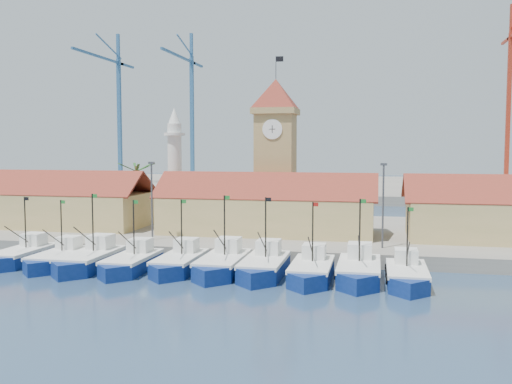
% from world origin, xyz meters
% --- Properties ---
extents(ground, '(400.00, 400.00, 0.00)m').
position_xyz_m(ground, '(0.00, 0.00, 0.00)').
color(ground, navy).
rests_on(ground, ground).
extents(quay, '(140.00, 32.00, 1.50)m').
position_xyz_m(quay, '(0.00, 24.00, 0.75)').
color(quay, gray).
rests_on(quay, ground).
extents(terminal, '(240.00, 80.00, 2.00)m').
position_xyz_m(terminal, '(0.00, 110.00, 1.00)').
color(terminal, gray).
rests_on(terminal, ground).
extents(boat_0, '(3.55, 9.74, 7.37)m').
position_xyz_m(boat_0, '(-23.06, 3.20, 0.76)').
color(boat_0, navy).
rests_on(boat_0, ground).
extents(boat_1, '(3.46, 9.49, 7.18)m').
position_xyz_m(boat_1, '(-18.41, 2.49, 0.74)').
color(boat_1, navy).
rests_on(boat_1, ground).
extents(boat_2, '(3.84, 10.51, 7.95)m').
position_xyz_m(boat_2, '(-14.75, 2.15, 0.82)').
color(boat_2, navy).
rests_on(boat_2, ground).
extents(boat_3, '(3.57, 9.78, 7.40)m').
position_xyz_m(boat_3, '(-10.24, 2.05, 0.76)').
color(boat_3, navy).
rests_on(boat_3, ground).
extents(boat_4, '(3.60, 9.85, 7.45)m').
position_xyz_m(boat_4, '(-5.58, 2.96, 0.77)').
color(boat_4, navy).
rests_on(boat_4, ground).
extents(boat_5, '(3.84, 10.53, 7.97)m').
position_xyz_m(boat_5, '(-1.16, 2.90, 0.82)').
color(boat_5, navy).
rests_on(boat_5, ground).
extents(boat_6, '(3.79, 10.39, 7.86)m').
position_xyz_m(boat_6, '(2.95, 2.79, 0.81)').
color(boat_6, navy).
rests_on(boat_6, ground).
extents(boat_7, '(3.64, 9.97, 7.54)m').
position_xyz_m(boat_7, '(7.55, 2.04, 0.78)').
color(boat_7, navy).
rests_on(boat_7, ground).
extents(boat_8, '(3.81, 10.45, 7.90)m').
position_xyz_m(boat_8, '(11.83, 2.60, 0.82)').
color(boat_8, navy).
rests_on(boat_8, ground).
extents(boat_9, '(3.51, 9.62, 7.28)m').
position_xyz_m(boat_9, '(16.06, 1.92, 0.75)').
color(boat_9, navy).
rests_on(boat_9, ground).
extents(hall_left, '(31.20, 10.13, 7.61)m').
position_xyz_m(hall_left, '(-32.00, 20.00, 3.99)').
color(hall_left, tan).
rests_on(hall_left, quay).
extents(hall_center, '(27.04, 10.13, 7.61)m').
position_xyz_m(hall_center, '(0.00, 20.00, 3.99)').
color(hall_center, tan).
rests_on(hall_center, quay).
extents(clock_tower, '(5.80, 5.80, 22.70)m').
position_xyz_m(clock_tower, '(0.00, 26.00, 11.96)').
color(clock_tower, '#A38954').
rests_on(clock_tower, quay).
extents(minaret, '(3.00, 3.00, 16.30)m').
position_xyz_m(minaret, '(-15.00, 28.00, 9.73)').
color(minaret, silver).
rests_on(minaret, quay).
extents(palm_tree, '(5.60, 5.03, 8.39)m').
position_xyz_m(palm_tree, '(-20.00, 26.00, 6.25)').
color(palm_tree, brown).
rests_on(palm_tree, quay).
extents(lamp_posts, '(80.70, 0.25, 9.03)m').
position_xyz_m(lamp_posts, '(0.50, 12.00, 6.48)').
color(lamp_posts, '#3F3F44').
rests_on(lamp_posts, quay).
extents(crane_blue_far, '(1.00, 35.16, 41.76)m').
position_xyz_m(crane_blue_far, '(-58.41, 100.21, 25.38)').
color(crane_blue_far, '#2C5B89').
rests_on(crane_blue_far, terminal).
extents(crane_blue_near, '(1.00, 33.32, 42.30)m').
position_xyz_m(crane_blue_near, '(-38.80, 106.51, 25.53)').
color(crane_blue_near, '#2C5B89').
rests_on(crane_blue_near, terminal).
extents(crane_red_right, '(1.00, 34.54, 45.49)m').
position_xyz_m(crane_red_right, '(45.55, 103.42, 27.39)').
color(crane_red_right, '#A12C18').
rests_on(crane_red_right, terminal).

